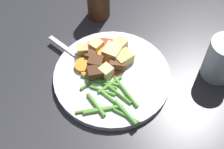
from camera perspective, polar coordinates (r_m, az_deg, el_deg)
ground_plane at (r=0.67m, az=0.00°, el=-0.77°), size 3.00×3.00×0.00m
dinner_plate at (r=0.67m, az=0.00°, el=-0.39°), size 0.25×0.25×0.02m
stew_sauce at (r=0.69m, az=-1.60°, el=3.13°), size 0.11×0.11×0.00m
carrot_slice_0 at (r=0.67m, az=-1.44°, el=1.79°), size 0.03×0.03×0.01m
carrot_slice_1 at (r=0.66m, az=-4.21°, el=0.71°), size 0.05×0.05×0.01m
carrot_slice_2 at (r=0.67m, az=-5.34°, el=1.64°), size 0.04×0.04×0.01m
carrot_slice_3 at (r=0.69m, az=-1.81°, el=4.02°), size 0.04×0.04×0.01m
carrot_slice_4 at (r=0.68m, az=1.45°, el=3.44°), size 0.03×0.03×0.01m
potato_chunk_0 at (r=0.70m, az=1.43°, el=5.44°), size 0.04×0.04×0.02m
potato_chunk_1 at (r=0.67m, az=2.14°, el=2.95°), size 0.04×0.05×0.03m
potato_chunk_2 at (r=0.69m, az=-5.37°, el=4.38°), size 0.02×0.02×0.02m
potato_chunk_3 at (r=0.68m, az=0.05°, el=3.98°), size 0.05×0.05×0.03m
potato_chunk_4 at (r=0.70m, az=-2.91°, el=5.26°), size 0.04×0.04×0.02m
potato_chunk_5 at (r=0.65m, az=-1.09°, el=0.51°), size 0.03×0.03×0.03m
meat_chunk_0 at (r=0.66m, az=-3.00°, el=2.11°), size 0.04×0.04×0.03m
meat_chunk_1 at (r=0.66m, az=1.03°, el=2.01°), size 0.03×0.04×0.02m
meat_chunk_2 at (r=0.65m, az=-2.88°, el=0.44°), size 0.03×0.04×0.03m
meat_chunk_3 at (r=0.68m, az=-3.83°, el=3.49°), size 0.03×0.03×0.02m
green_bean_0 at (r=0.62m, az=0.03°, el=-4.64°), size 0.05×0.04×0.01m
green_bean_1 at (r=0.65m, az=-3.43°, el=-1.08°), size 0.04×0.06×0.01m
green_bean_2 at (r=0.64m, az=-1.72°, el=-2.98°), size 0.03×0.05×0.01m
green_bean_3 at (r=0.62m, az=-2.95°, el=-5.56°), size 0.06×0.03×0.01m
green_bean_4 at (r=0.65m, az=-1.43°, el=-1.29°), size 0.04×0.08×0.01m
green_bean_5 at (r=0.63m, az=1.32°, el=-3.66°), size 0.05×0.04×0.01m
green_bean_6 at (r=0.63m, az=2.53°, el=-3.15°), size 0.08×0.04×0.01m
green_bean_7 at (r=0.61m, az=2.49°, el=-7.01°), size 0.06×0.04×0.01m
green_bean_8 at (r=0.61m, az=-1.64°, el=-6.46°), size 0.01×0.08×0.01m
green_bean_9 at (r=0.64m, az=-0.41°, el=-1.86°), size 0.04×0.06×0.01m
green_bean_10 at (r=0.61m, az=-2.93°, el=-6.40°), size 0.01×0.08×0.01m
green_bean_11 at (r=0.61m, az=2.62°, el=-7.57°), size 0.04×0.05×0.01m
green_bean_12 at (r=0.65m, az=-2.41°, el=-1.37°), size 0.05×0.07×0.01m
fork at (r=0.69m, az=-6.09°, el=3.09°), size 0.15×0.12×0.00m
water_glass at (r=0.68m, az=19.46°, el=2.65°), size 0.07×0.07×0.10m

